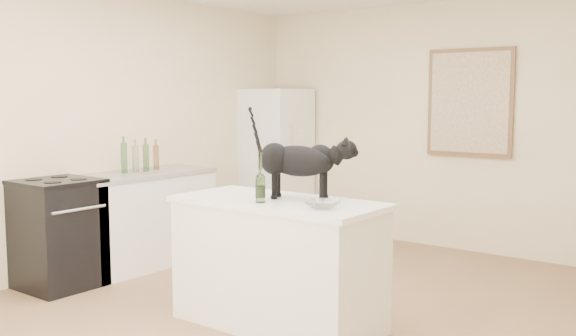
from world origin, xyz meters
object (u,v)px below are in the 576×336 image
at_px(fridge, 275,160).
at_px(wine_bottle, 260,180).
at_px(black_cat, 298,165).
at_px(glass_bowl, 323,205).
at_px(stove, 58,235).

xyz_separation_m(fridge, wine_bottle, (2.03, -2.72, 0.21)).
height_order(fridge, wine_bottle, fridge).
xyz_separation_m(black_cat, wine_bottle, (-0.11, -0.28, -0.08)).
bearing_deg(fridge, black_cat, -48.72).
bearing_deg(fridge, glass_bowl, -46.77).
xyz_separation_m(stove, fridge, (0.00, 2.95, 0.40)).
distance_m(stove, fridge, 2.98).
xyz_separation_m(fridge, black_cat, (2.14, -2.44, 0.29)).
bearing_deg(glass_bowl, black_cat, 148.29).
distance_m(stove, glass_bowl, 2.56).
bearing_deg(stove, fridge, 90.00).
bearing_deg(stove, glass_bowl, 6.59).
bearing_deg(wine_bottle, black_cat, 68.51).
distance_m(black_cat, wine_bottle, 0.31).
xyz_separation_m(stove, black_cat, (2.14, 0.51, 0.69)).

